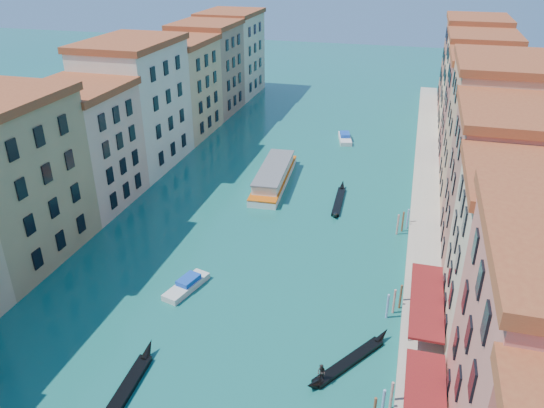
{
  "coord_description": "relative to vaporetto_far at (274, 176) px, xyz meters",
  "views": [
    {
      "loc": [
        18.62,
        -6.32,
        34.92
      ],
      "look_at": [
        3.2,
        50.21,
        5.73
      ],
      "focal_mm": 35.0,
      "sensor_mm": 36.0,
      "label": 1
    }
  ],
  "objects": [
    {
      "name": "right_bank_palazzos",
      "position": [
        31.55,
        -3.78,
        8.48
      ],
      "size": [
        12.8,
        128.4,
        21.0
      ],
      "color": "brown",
      "rests_on": "ground"
    },
    {
      "name": "vaporetto_far",
      "position": [
        0.0,
        0.0,
        0.0
      ],
      "size": [
        5.58,
        19.19,
        2.82
      ],
      "rotation": [
        0.0,
        0.0,
        0.07
      ],
      "color": "white",
      "rests_on": "ground"
    },
    {
      "name": "gondola_far",
      "position": [
        11.16,
        -4.22,
        -0.92
      ],
      "size": [
        1.52,
        12.14,
        1.72
      ],
      "rotation": [
        0.0,
        0.0,
        0.04
      ],
      "color": "black",
      "rests_on": "ground"
    },
    {
      "name": "left_bank_palazzos",
      "position": [
        -24.45,
        -4.1,
        8.44
      ],
      "size": [
        12.8,
        128.4,
        21.0
      ],
      "color": "beige",
      "rests_on": "ground"
    },
    {
      "name": "mooring_poles_right",
      "position": [
        20.65,
        -39.97,
        0.03
      ],
      "size": [
        1.44,
        54.24,
        3.2
      ],
      "color": "brown",
      "rests_on": "ground"
    },
    {
      "name": "motorboat_far",
      "position": [
        8.09,
        23.16,
        -0.72
      ],
      "size": [
        3.6,
        7.09,
        1.41
      ],
      "rotation": [
        0.0,
        0.0,
        0.23
      ],
      "color": "silver",
      "rests_on": "ground"
    },
    {
      "name": "gondola_right",
      "position": [
        17.1,
        -37.63,
        -0.83
      ],
      "size": [
        7.07,
        10.01,
        2.29
      ],
      "rotation": [
        0.0,
        0.0,
        -0.59
      ],
      "color": "black",
      "rests_on": "ground"
    },
    {
      "name": "gondola_fore",
      "position": [
        -0.79,
        -46.86,
        -0.82
      ],
      "size": [
        1.7,
        13.24,
        2.64
      ],
      "rotation": [
        0.0,
        0.0,
        0.05
      ],
      "color": "black",
      "rests_on": "ground"
    },
    {
      "name": "quay",
      "position": [
        23.55,
        -3.77,
        -0.77
      ],
      "size": [
        4.0,
        140.0,
        1.0
      ],
      "primitive_type": "cube",
      "color": "#ADA18B",
      "rests_on": "ground"
    },
    {
      "name": "motorboat_mid",
      "position": [
        -1.86,
        -30.48,
        -0.77
      ],
      "size": [
        3.52,
        6.48,
        1.28
      ],
      "rotation": [
        0.0,
        0.0,
        -0.27
      ],
      "color": "beige",
      "rests_on": "ground"
    }
  ]
}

